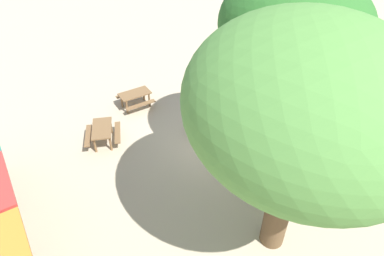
# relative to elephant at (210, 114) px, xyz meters

# --- Properties ---
(ground_plane) EXTENTS (60.00, 60.00, 0.00)m
(ground_plane) POSITION_rel_elephant_xyz_m (-0.69, 0.12, -0.87)
(ground_plane) COLOR #BAA88C
(elephant) EXTENTS (1.37, 1.98, 1.36)m
(elephant) POSITION_rel_elephant_xyz_m (0.00, 0.00, 0.00)
(elephant) COLOR slate
(elephant) RESTS_ON ground_plane
(person_handler) EXTENTS (0.41, 0.36, 1.62)m
(person_handler) POSITION_rel_elephant_xyz_m (1.61, -1.62, 0.08)
(person_handler) COLOR #3F3833
(person_handler) RESTS_ON ground_plane
(shade_tree_main) EXTENTS (4.83, 4.43, 7.39)m
(shade_tree_main) POSITION_rel_elephant_xyz_m (-3.02, -0.74, 4.68)
(shade_tree_main) COLOR brown
(shade_tree_main) RESTS_ON ground_plane
(shade_tree_secondary) EXTENTS (6.03, 5.53, 7.32)m
(shade_tree_secondary) POSITION_rel_elephant_xyz_m (-5.76, 1.63, 4.27)
(shade_tree_secondary) COLOR brown
(shade_tree_secondary) RESTS_ON ground_plane
(wooden_bench) EXTENTS (0.76, 1.46, 0.88)m
(wooden_bench) POSITION_rel_elephant_xyz_m (-2.54, -3.04, -0.40)
(wooden_bench) COLOR olive
(wooden_bench) RESTS_ON ground_plane
(picnic_table_near) EXTENTS (1.50, 1.52, 0.78)m
(picnic_table_near) POSITION_rel_elephant_xyz_m (3.57, 1.99, -0.28)
(picnic_table_near) COLOR brown
(picnic_table_near) RESTS_ON ground_plane
(picnic_table_far) EXTENTS (1.96, 1.94, 0.78)m
(picnic_table_far) POSITION_rel_elephant_xyz_m (1.80, 4.36, -0.28)
(picnic_table_far) COLOR brown
(picnic_table_far) RESTS_ON ground_plane
(feed_bucket) EXTENTS (0.36, 0.36, 0.32)m
(feed_bucket) POSITION_rel_elephant_xyz_m (-1.28, 0.67, -0.71)
(feed_bucket) COLOR gray
(feed_bucket) RESTS_ON ground_plane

